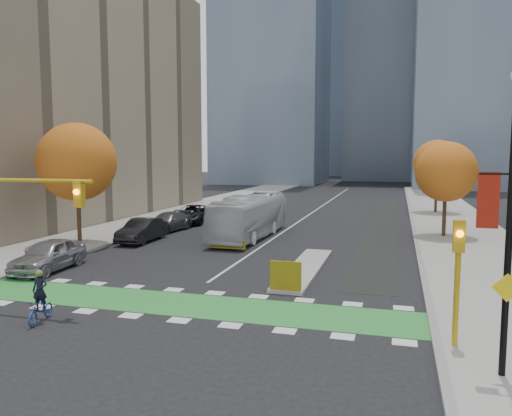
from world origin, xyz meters
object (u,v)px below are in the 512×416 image
Objects in this scene: tree_west at (77,162)px; tree_east_near at (446,172)px; hazard_board at (285,276)px; parked_car_a at (49,255)px; parked_car_d at (193,214)px; banner_lamppost at (511,212)px; tree_east_far at (437,163)px; parked_car_c at (168,222)px; parked_car_b at (142,230)px; bus at (250,216)px; traffic_signal_east at (458,264)px; cyclist at (41,305)px.

tree_west is 26.01m from tree_east_near.
parked_car_a is at bearing 176.09° from hazard_board.
hazard_board is 23.95m from parked_car_d.
banner_lamppost is at bearing -31.68° from tree_west.
tree_east_far is 0.92× the size of banner_lamppost.
parked_car_c is (-21.50, -18.68, -4.49)m from tree_east_far.
parked_car_d is at bearing 122.87° from hazard_board.
tree_east_far reaches higher than hazard_board.
tree_east_near reaches higher than parked_car_b.
tree_east_far is at bearing 46.65° from parked_car_b.
bus is at bearing 122.74° from banner_lamppost.
banner_lamppost is at bearing -24.28° from parked_car_a.
traffic_signal_east is at bearing -37.81° from parked_car_c.
hazard_board is 13.03m from parked_car_a.
parked_car_c is (-0.43, 5.00, -0.07)m from parked_car_b.
bus is 2.19× the size of parked_car_c.
banner_lamppost is at bearing -41.65° from parked_car_b.
hazard_board is at bearing 144.08° from traffic_signal_east.
bus is (-13.80, -3.81, -3.29)m from tree_east_near.
tree_east_near is at bearing 45.28° from cyclist.
parked_car_a is (-20.50, 7.59, -3.77)m from banner_lamppost.
traffic_signal_east is 24.23m from parked_car_b.
tree_west is 1.65× the size of parked_car_b.
tree_west is 0.99× the size of banner_lamppost.
parked_car_a is (-21.50, -32.91, -4.40)m from tree_east_far.
tree_east_far is 1.87× the size of traffic_signal_east.
cyclist reaches higher than parked_car_b.
hazard_board is 0.20× the size of tree_east_near.
hazard_board is 0.34× the size of traffic_signal_east.
tree_east_far is (8.50, 33.80, 4.44)m from hazard_board.
traffic_signal_east reaches higher than bus.
parked_car_a reaches higher than parked_car_d.
hazard_board is 8.26m from traffic_signal_east.
bus is at bearing 57.26° from parked_car_a.
parked_car_d is (3.00, 12.32, -4.82)m from tree_west.
tree_west is at bearing 109.51° from parked_car_a.
banner_lamppost is (-0.50, -24.50, -0.25)m from tree_east_near.
parked_car_a is (3.00, -6.91, -4.78)m from tree_west.
hazard_board is 19.94m from parked_car_c.
banner_lamppost is at bearing -41.79° from hazard_board.
parked_car_d is at bearing 173.70° from tree_east_near.
parked_car_c is at bearing -172.72° from tree_east_near.
banner_lamppost reaches higher than tree_east_near.
tree_east_far reaches higher than cyclist.
tree_east_far is 1.48× the size of parked_car_c.
parked_car_b is at bearing -92.20° from parked_car_d.
traffic_signal_east is at bearing -5.61° from cyclist.
cyclist is at bearing -57.33° from parked_car_a.
banner_lamppost reaches higher than parked_car_a.
traffic_signal_east is (6.50, -4.71, 1.93)m from hazard_board.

